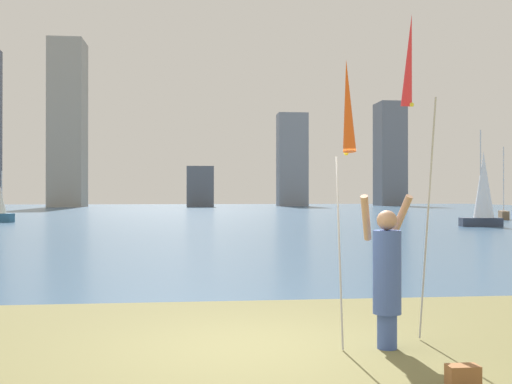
{
  "coord_description": "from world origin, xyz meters",
  "views": [
    {
      "loc": [
        -0.83,
        -7.6,
        1.95
      ],
      "look_at": [
        1.67,
        15.5,
        2.06
      ],
      "focal_mm": 42.48,
      "sensor_mm": 36.0,
      "label": 1
    }
  ],
  "objects_px": {
    "sailboat_5": "(504,214)",
    "kite_flag_right": "(410,69)",
    "person": "(387,273)",
    "kite_flag_left": "(347,112)",
    "bag": "(463,377)",
    "sailboat_0": "(483,191)",
    "sailboat_6": "(1,206)"
  },
  "relations": [
    {
      "from": "sailboat_0",
      "to": "sailboat_6",
      "type": "height_order",
      "value": "sailboat_0"
    },
    {
      "from": "sailboat_0",
      "to": "sailboat_5",
      "type": "height_order",
      "value": "sailboat_0"
    },
    {
      "from": "person",
      "to": "kite_flag_left",
      "type": "relative_size",
      "value": 0.54
    },
    {
      "from": "person",
      "to": "sailboat_6",
      "type": "relative_size",
      "value": 0.54
    },
    {
      "from": "sailboat_5",
      "to": "kite_flag_left",
      "type": "bearing_deg",
      "value": -120.73
    },
    {
      "from": "person",
      "to": "kite_flag_right",
      "type": "bearing_deg",
      "value": 39.18
    },
    {
      "from": "sailboat_6",
      "to": "kite_flag_right",
      "type": "bearing_deg",
      "value": -65.69
    },
    {
      "from": "bag",
      "to": "sailboat_6",
      "type": "bearing_deg",
      "value": 112.54
    },
    {
      "from": "sailboat_5",
      "to": "person",
      "type": "bearing_deg",
      "value": -120.27
    },
    {
      "from": "bag",
      "to": "sailboat_0",
      "type": "distance_m",
      "value": 33.5
    },
    {
      "from": "kite_flag_right",
      "to": "bag",
      "type": "height_order",
      "value": "kite_flag_right"
    },
    {
      "from": "sailboat_6",
      "to": "sailboat_5",
      "type": "bearing_deg",
      "value": 1.29
    },
    {
      "from": "kite_flag_right",
      "to": "sailboat_5",
      "type": "height_order",
      "value": "sailboat_5"
    },
    {
      "from": "bag",
      "to": "kite_flag_right",
      "type": "bearing_deg",
      "value": 81.75
    },
    {
      "from": "person",
      "to": "bag",
      "type": "relative_size",
      "value": 6.16
    },
    {
      "from": "sailboat_5",
      "to": "sailboat_0",
      "type": "bearing_deg",
      "value": -124.08
    },
    {
      "from": "person",
      "to": "sailboat_5",
      "type": "distance_m",
      "value": 44.04
    },
    {
      "from": "sailboat_5",
      "to": "kite_flag_right",
      "type": "bearing_deg",
      "value": -120.09
    },
    {
      "from": "kite_flag_left",
      "to": "sailboat_6",
      "type": "height_order",
      "value": "sailboat_6"
    },
    {
      "from": "kite_flag_right",
      "to": "sailboat_5",
      "type": "xyz_separation_m",
      "value": [
        21.61,
        37.3,
        -3.28
      ]
    },
    {
      "from": "sailboat_0",
      "to": "sailboat_6",
      "type": "relative_size",
      "value": 1.64
    },
    {
      "from": "kite_flag_right",
      "to": "sailboat_5",
      "type": "relative_size",
      "value": 0.77
    },
    {
      "from": "bag",
      "to": "sailboat_5",
      "type": "bearing_deg",
      "value": 61.04
    },
    {
      "from": "kite_flag_left",
      "to": "sailboat_5",
      "type": "bearing_deg",
      "value": 59.27
    },
    {
      "from": "kite_flag_left",
      "to": "bag",
      "type": "distance_m",
      "value": 3.25
    },
    {
      "from": "kite_flag_right",
      "to": "sailboat_6",
      "type": "distance_m",
      "value": 40.07
    },
    {
      "from": "kite_flag_left",
      "to": "bag",
      "type": "relative_size",
      "value": 11.39
    },
    {
      "from": "person",
      "to": "bag",
      "type": "distance_m",
      "value": 1.87
    },
    {
      "from": "kite_flag_right",
      "to": "sailboat_0",
      "type": "distance_m",
      "value": 31.2
    },
    {
      "from": "kite_flag_left",
      "to": "sailboat_5",
      "type": "height_order",
      "value": "sailboat_5"
    },
    {
      "from": "person",
      "to": "kite_flag_left",
      "type": "distance_m",
      "value": 2.1
    },
    {
      "from": "kite_flag_right",
      "to": "bag",
      "type": "bearing_deg",
      "value": -98.25
    }
  ]
}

